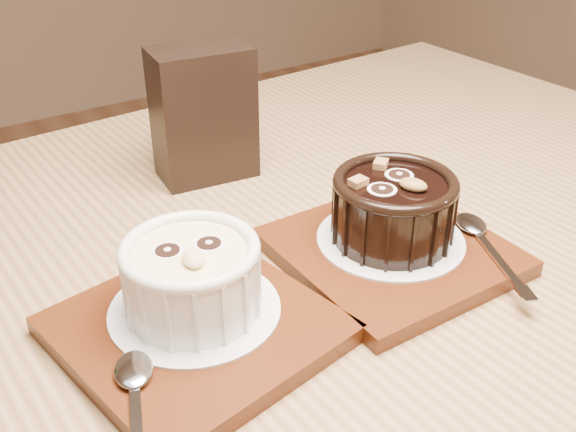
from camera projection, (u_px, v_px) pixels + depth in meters
name	position (u px, v px, depth m)	size (l,w,h in m)	color
table	(273.00, 347.00, 0.63)	(1.24, 0.87, 0.75)	brown
tray_left	(196.00, 329.00, 0.50)	(0.18, 0.18, 0.01)	#50220D
doily_left	(195.00, 309.00, 0.51)	(0.13, 0.13, 0.00)	white
ramekin_white	(192.00, 274.00, 0.49)	(0.10, 0.10, 0.06)	white
spoon_left	(136.00, 408.00, 0.42)	(0.03, 0.13, 0.01)	silver
tray_right	(391.00, 252.00, 0.59)	(0.18, 0.18, 0.01)	#50220D
doily_right	(390.00, 239.00, 0.59)	(0.13, 0.13, 0.00)	white
ramekin_dark	(394.00, 206.00, 0.58)	(0.11, 0.11, 0.06)	black
spoon_right	(488.00, 244.00, 0.58)	(0.03, 0.13, 0.01)	silver
condiment_stand	(203.00, 114.00, 0.70)	(0.10, 0.06, 0.14)	black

